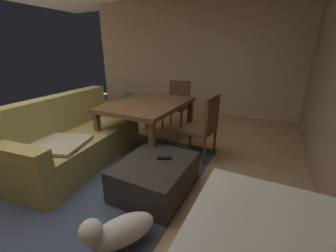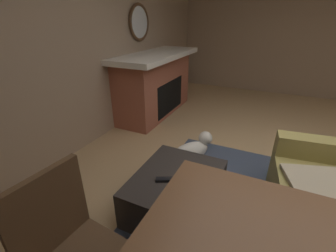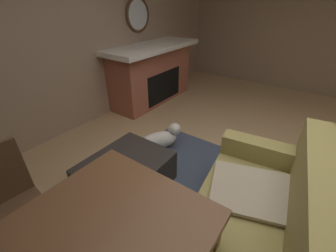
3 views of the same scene
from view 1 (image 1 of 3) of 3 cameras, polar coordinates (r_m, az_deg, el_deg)
floor at (r=2.73m, az=-27.29°, el=-15.61°), size 9.40×9.40×0.00m
wall_right_window_side at (r=5.47m, az=6.29°, el=18.53°), size 0.12×5.60×2.75m
area_rug at (r=2.79m, az=-15.08°, el=-12.93°), size 2.60×2.00×0.01m
couch at (r=3.16m, az=-24.21°, el=-3.48°), size 1.99×1.08×0.92m
ottoman_coffee_table at (r=2.36m, az=-3.48°, el=-13.56°), size 0.87×0.71×0.37m
tv_remote at (r=2.31m, az=-0.98°, el=-8.74°), size 0.12×0.17×0.02m
dining_table at (r=3.25m, az=-5.34°, el=5.10°), size 1.42×1.02×0.74m
dining_chair_south at (r=2.93m, az=9.80°, el=0.40°), size 0.47×0.47×0.93m
dining_chair_east at (r=4.23m, az=2.65°, el=6.69°), size 0.46×0.46×0.93m
potted_plant at (r=5.05m, az=-10.40°, el=6.41°), size 0.40×0.40×0.59m
small_dog at (r=1.83m, az=-13.33°, el=-26.09°), size 0.56×0.46×0.32m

